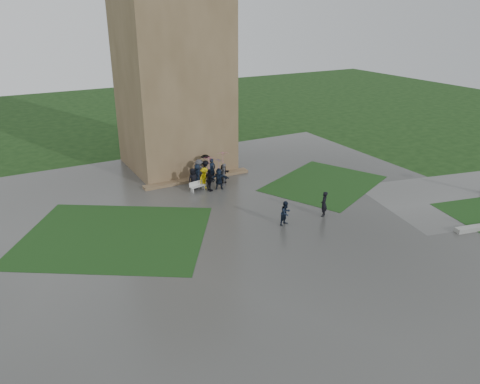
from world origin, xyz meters
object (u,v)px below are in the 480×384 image
pedestrian_mid (286,213)px  pedestrian_near (324,204)px  bench (197,186)px  tower (172,61)px

pedestrian_mid → pedestrian_near: bearing=-18.7°
bench → pedestrian_mid: 8.59m
bench → pedestrian_mid: size_ratio=0.83×
bench → pedestrian_near: pedestrian_near is taller
bench → tower: bearing=70.9°
bench → pedestrian_near: (5.58, -8.29, 0.48)m
tower → pedestrian_mid: 16.93m
bench → pedestrian_mid: pedestrian_mid is taller
pedestrian_near → tower: bearing=-115.1°
bench → pedestrian_mid: (2.59, -8.18, 0.42)m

